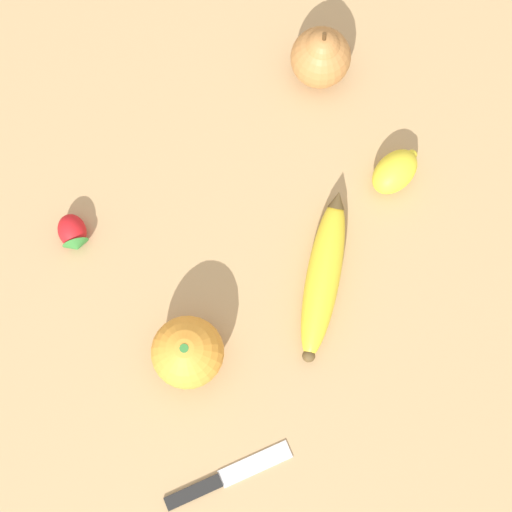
# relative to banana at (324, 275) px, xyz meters

# --- Properties ---
(ground_plane) EXTENTS (3.00, 3.00, 0.00)m
(ground_plane) POSITION_rel_banana_xyz_m (0.05, -0.07, -0.02)
(ground_plane) COLOR tan
(banana) EXTENTS (0.19, 0.16, 0.04)m
(banana) POSITION_rel_banana_xyz_m (0.00, 0.00, 0.00)
(banana) COLOR yellow
(banana) RESTS_ON ground_plane
(orange) EXTENTS (0.09, 0.09, 0.09)m
(orange) POSITION_rel_banana_xyz_m (0.19, -0.03, 0.02)
(orange) COLOR orange
(orange) RESTS_ON ground_plane
(pear) EXTENTS (0.08, 0.08, 0.10)m
(pear) POSITION_rel_banana_xyz_m (-0.19, -0.22, 0.02)
(pear) COLOR #B2753D
(pear) RESTS_ON ground_plane
(strawberry) EXTENTS (0.05, 0.06, 0.04)m
(strawberry) POSITION_rel_banana_xyz_m (0.21, -0.25, -0.00)
(strawberry) COLOR red
(strawberry) RESTS_ON ground_plane
(lemon) EXTENTS (0.08, 0.05, 0.05)m
(lemon) POSITION_rel_banana_xyz_m (-0.16, -0.04, 0.00)
(lemon) COLOR yellow
(lemon) RESTS_ON ground_plane
(paring_knife) EXTENTS (0.16, 0.07, 0.01)m
(paring_knife) POSITION_rel_banana_xyz_m (0.25, 0.11, -0.02)
(paring_knife) COLOR silver
(paring_knife) RESTS_ON ground_plane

